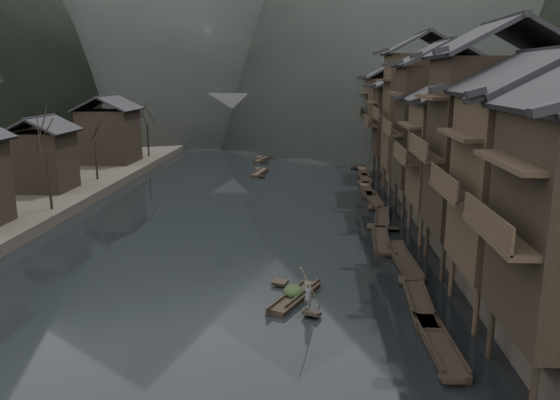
{
  "coord_description": "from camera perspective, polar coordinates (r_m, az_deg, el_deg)",
  "views": [
    {
      "loc": [
        6.26,
        -28.23,
        12.3
      ],
      "look_at": [
        3.67,
        14.15,
        2.5
      ],
      "focal_mm": 35.0,
      "sensor_mm": 36.0,
      "label": 1
    }
  ],
  "objects": [
    {
      "name": "water",
      "position": [
        31.42,
        -8.42,
        -10.2
      ],
      "size": [
        300.0,
        300.0,
        0.0
      ],
      "primitive_type": "plane",
      "color": "black",
      "rests_on": "ground"
    },
    {
      "name": "right_bank",
      "position": [
        74.91,
        26.04,
        2.92
      ],
      "size": [
        40.0,
        200.0,
        1.8
      ],
      "primitive_type": "cube",
      "color": "#2D2823",
      "rests_on": "ground"
    },
    {
      "name": "stilt_houses",
      "position": [
        48.96,
        16.69,
        8.61
      ],
      "size": [
        9.0,
        67.6,
        16.73
      ],
      "color": "black",
      "rests_on": "ground"
    },
    {
      "name": "left_houses",
      "position": [
        55.65,
        -25.38,
        4.89
      ],
      "size": [
        8.1,
        53.2,
        8.73
      ],
      "color": "black",
      "rests_on": "left_bank"
    },
    {
      "name": "bare_trees",
      "position": [
        47.97,
        -25.64,
        4.87
      ],
      "size": [
        4.0,
        60.3,
        7.99
      ],
      "color": "black",
      "rests_on": "left_bank"
    },
    {
      "name": "moored_sampans",
      "position": [
        51.29,
        10.05,
        -0.85
      ],
      "size": [
        2.76,
        59.63,
        0.47
      ],
      "color": "black",
      "rests_on": "water"
    },
    {
      "name": "midriver_boats",
      "position": [
        74.0,
        -1.98,
        3.58
      ],
      "size": [
        2.79,
        16.11,
        0.44
      ],
      "color": "black",
      "rests_on": "water"
    },
    {
      "name": "stone_bridge",
      "position": [
        100.68,
        -0.09,
        8.9
      ],
      "size": [
        40.0,
        6.0,
        9.0
      ],
      "color": "#4C4C4F",
      "rests_on": "ground"
    },
    {
      "name": "hero_sampan",
      "position": [
        30.87,
        1.55,
        -10.08
      ],
      "size": [
        2.95,
        5.1,
        0.44
      ],
      "color": "black",
      "rests_on": "water"
    },
    {
      "name": "cargo_heap",
      "position": [
        30.85,
        1.38,
        -8.93
      ],
      "size": [
        1.15,
        1.5,
        0.69
      ],
      "primitive_type": "ellipsoid",
      "color": "black",
      "rests_on": "hero_sampan"
    },
    {
      "name": "boatman",
      "position": [
        28.92,
        2.95,
        -9.52
      ],
      "size": [
        0.68,
        0.67,
        1.59
      ],
      "primitive_type": "imported",
      "rotation": [
        0.0,
        0.0,
        2.38
      ],
      "color": "#4E4E50",
      "rests_on": "hero_sampan"
    },
    {
      "name": "bamboo_pole",
      "position": [
        28.06,
        3.42,
        -4.75
      ],
      "size": [
        1.22,
        2.58,
        3.46
      ],
      "primitive_type": "cylinder",
      "rotation": [
        0.68,
        0.0,
        -0.43
      ],
      "color": "#8C7A51",
      "rests_on": "boatman"
    }
  ]
}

